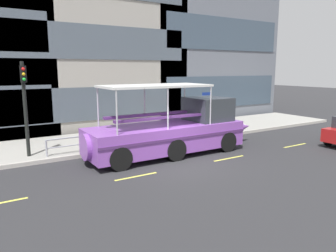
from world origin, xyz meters
The scene contains 10 objects.
ground_plane centered at (0.00, 0.00, 0.00)m, with size 120.00×120.00×0.00m, color #2B2B2D.
sidewalk centered at (0.00, 5.60, 0.09)m, with size 32.00×4.80×0.18m, color #99968E.
curb_edge centered at (0.00, 3.11, 0.09)m, with size 32.00×0.18×0.18m, color #B2ADA3.
lane_centreline centered at (0.00, -0.66, 0.00)m, with size 25.80×0.12×0.01m.
office_tower_right centered at (10.11, 14.08, 9.10)m, with size 12.09×11.45×18.20m.
curb_guardrail centered at (0.59, 3.45, 0.72)m, with size 11.00×0.09×0.80m.
traffic_light_pole centered at (-5.54, 3.94, 2.75)m, with size 0.24×0.46×4.25m.
parking_sign centered at (4.82, 4.17, 1.88)m, with size 0.60×0.12×2.50m.
duck_tour_boat centered at (0.86, 1.47, 1.12)m, with size 9.66×2.55×3.39m.
pedestrian_near_bow centered at (3.42, 4.19, 1.18)m, with size 0.26×0.46×1.66m.
Camera 1 is at (-7.60, -11.34, 4.11)m, focal length 34.12 mm.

